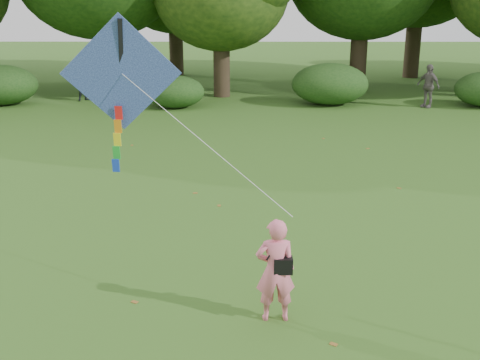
{
  "coord_description": "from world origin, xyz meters",
  "views": [
    {
      "loc": [
        -0.98,
        -9.47,
        5.23
      ],
      "look_at": [
        -1.03,
        2.0,
        1.5
      ],
      "focal_mm": 45.0,
      "sensor_mm": 36.0,
      "label": 1
    }
  ],
  "objects_px": {
    "bystander_left": "(85,84)",
    "bystander_right": "(428,86)",
    "man_kite_flyer": "(275,270)",
    "flying_kite": "(122,76)"
  },
  "relations": [
    {
      "from": "bystander_right",
      "to": "flying_kite",
      "type": "relative_size",
      "value": 0.47
    },
    {
      "from": "bystander_left",
      "to": "flying_kite",
      "type": "distance_m",
      "value": 18.1
    },
    {
      "from": "bystander_left",
      "to": "bystander_right",
      "type": "bearing_deg",
      "value": -45.82
    },
    {
      "from": "bystander_left",
      "to": "flying_kite",
      "type": "height_order",
      "value": "flying_kite"
    },
    {
      "from": "bystander_right",
      "to": "flying_kite",
      "type": "bearing_deg",
      "value": -72.31
    },
    {
      "from": "bystander_left",
      "to": "bystander_right",
      "type": "xyz_separation_m",
      "value": [
        15.68,
        -1.57,
        0.17
      ]
    },
    {
      "from": "flying_kite",
      "to": "bystander_left",
      "type": "bearing_deg",
      "value": 106.88
    },
    {
      "from": "flying_kite",
      "to": "man_kite_flyer",
      "type": "bearing_deg",
      "value": -41.49
    },
    {
      "from": "man_kite_flyer",
      "to": "bystander_right",
      "type": "distance_m",
      "value": 19.58
    },
    {
      "from": "man_kite_flyer",
      "to": "flying_kite",
      "type": "height_order",
      "value": "flying_kite"
    }
  ]
}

